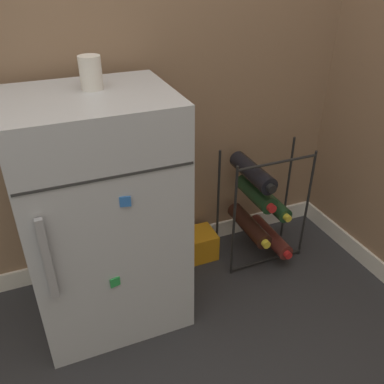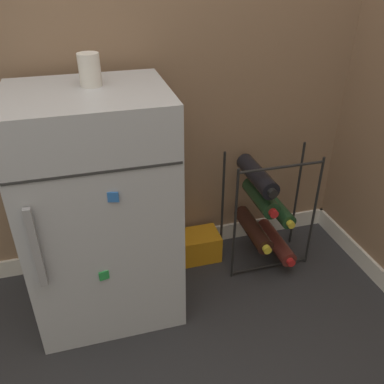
% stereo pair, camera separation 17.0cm
% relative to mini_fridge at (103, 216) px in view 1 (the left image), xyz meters
% --- Properties ---
extents(ground_plane, '(14.00, 14.00, 0.00)m').
position_rel_mini_fridge_xyz_m(ground_plane, '(0.26, -0.33, -0.47)').
color(ground_plane, '#28282B').
extents(mini_fridge, '(0.56, 0.49, 0.94)m').
position_rel_mini_fridge_xyz_m(mini_fridge, '(0.00, 0.00, 0.00)').
color(mini_fridge, '#B7BABF').
rests_on(mini_fridge, ground_plane).
extents(wine_rack, '(0.40, 0.33, 0.58)m').
position_rel_mini_fridge_xyz_m(wine_rack, '(0.74, 0.07, -0.18)').
color(wine_rack, black).
rests_on(wine_rack, ground_plane).
extents(soda_box, '(0.27, 0.15, 0.14)m').
position_rel_mini_fridge_xyz_m(soda_box, '(0.42, 0.18, -0.40)').
color(soda_box, orange).
rests_on(soda_box, ground_plane).
extents(fridge_top_cup, '(0.07, 0.07, 0.11)m').
position_rel_mini_fridge_xyz_m(fridge_top_cup, '(0.03, 0.05, 0.53)').
color(fridge_top_cup, silver).
rests_on(fridge_top_cup, mini_fridge).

